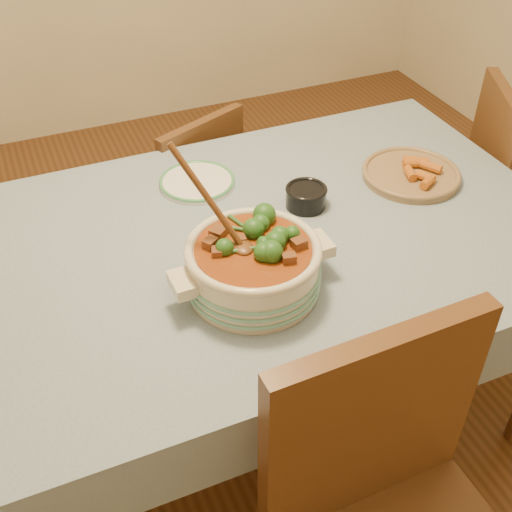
{
  "coord_description": "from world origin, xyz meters",
  "views": [
    {
      "loc": [
        -0.55,
        -1.26,
        1.8
      ],
      "look_at": [
        -0.1,
        -0.2,
        0.87
      ],
      "focal_mm": 45.0,
      "sensor_mm": 36.0,
      "label": 1
    }
  ],
  "objects": [
    {
      "name": "floor",
      "position": [
        0.0,
        0.0,
        0.0
      ],
      "size": [
        4.5,
        4.5,
        0.0
      ],
      "primitive_type": "plane",
      "color": "#4E2D16",
      "rests_on": "ground"
    },
    {
      "name": "dining_table",
      "position": [
        0.0,
        0.0,
        0.66
      ],
      "size": [
        1.68,
        1.08,
        0.76
      ],
      "color": "brown",
      "rests_on": "floor"
    },
    {
      "name": "stew_casserole",
      "position": [
        -0.11,
        -0.19,
        0.84
      ],
      "size": [
        0.4,
        0.33,
        0.38
      ],
      "rotation": [
        0.0,
        0.0,
        0.02
      ],
      "color": "beige",
      "rests_on": "dining_table"
    },
    {
      "name": "white_plate",
      "position": [
        -0.08,
        0.3,
        0.77
      ],
      "size": [
        0.29,
        0.29,
        0.02
      ],
      "rotation": [
        0.0,
        0.0,
        -0.39
      ],
      "color": "white",
      "rests_on": "dining_table"
    },
    {
      "name": "condiment_bowl",
      "position": [
        0.17,
        0.07,
        0.79
      ],
      "size": [
        0.14,
        0.14,
        0.06
      ],
      "rotation": [
        0.0,
        0.0,
        -0.29
      ],
      "color": "black",
      "rests_on": "dining_table"
    },
    {
      "name": "fried_plate",
      "position": [
        0.53,
        0.08,
        0.78
      ],
      "size": [
        0.37,
        0.37,
        0.05
      ],
      "rotation": [
        0.0,
        0.0,
        -0.34
      ],
      "color": "#836648",
      "rests_on": "dining_table"
    },
    {
      "name": "chair_far",
      "position": [
        0.0,
        0.7,
        0.45
      ],
      "size": [
        0.49,
        0.49,
        0.79
      ],
      "rotation": [
        0.0,
        0.0,
        3.55
      ],
      "color": "brown",
      "rests_on": "floor"
    },
    {
      "name": "chair_right",
      "position": [
        1.04,
        0.15,
        0.51
      ],
      "size": [
        0.56,
        0.56,
        0.91
      ],
      "rotation": [
        0.0,
        0.0,
        1.14
      ],
      "color": "brown",
      "rests_on": "floor"
    }
  ]
}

